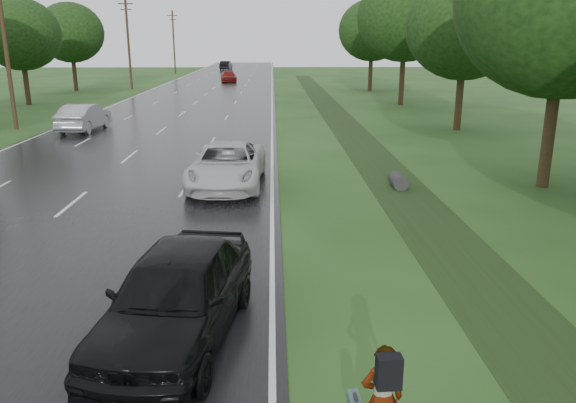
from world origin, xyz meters
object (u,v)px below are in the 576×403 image
Objects in this scene: dark_sedan at (176,294)px; silver_sedan at (84,117)px; white_pickup at (227,165)px; pedestrian at (381,398)px.

silver_sedan is (-9.69, 25.13, -0.07)m from dark_sedan.
silver_sedan is at bearing 127.51° from white_pickup.
white_pickup is 1.11× the size of dark_sedan.
dark_sedan is 1.05× the size of silver_sedan.
silver_sedan reaches higher than pedestrian.
dark_sedan reaches higher than silver_sedan.
silver_sedan is (-9.73, 13.79, 0.02)m from white_pickup.
pedestrian is 0.28× the size of white_pickup.
silver_sedan is (-12.84, 28.13, 0.03)m from pedestrian.
silver_sedan is at bearing -68.86° from pedestrian.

